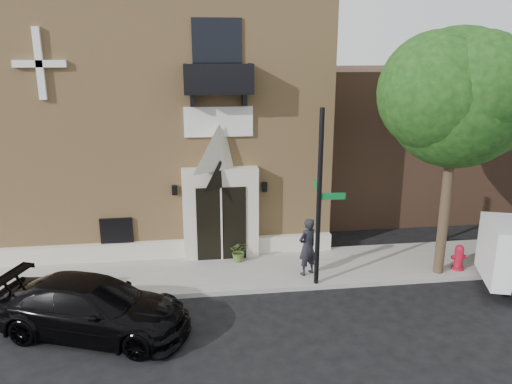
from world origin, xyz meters
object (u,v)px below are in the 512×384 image
at_px(street_sign, 320,199).
at_px(pedestrian_near, 307,247).
at_px(fire_hydrant, 459,257).
at_px(black_sedan, 93,307).

height_order(street_sign, pedestrian_near, street_sign).
bearing_deg(fire_hydrant, pedestrian_near, 176.53).
distance_m(fire_hydrant, pedestrian_near, 5.13).
bearing_deg(pedestrian_near, fire_hydrant, 147.90).
bearing_deg(fire_hydrant, black_sedan, -169.21).
relative_size(street_sign, pedestrian_near, 2.87).
bearing_deg(pedestrian_near, black_sedan, -7.15).
bearing_deg(pedestrian_near, street_sign, 75.50).
relative_size(black_sedan, pedestrian_near, 2.70).
height_order(fire_hydrant, pedestrian_near, pedestrian_near).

